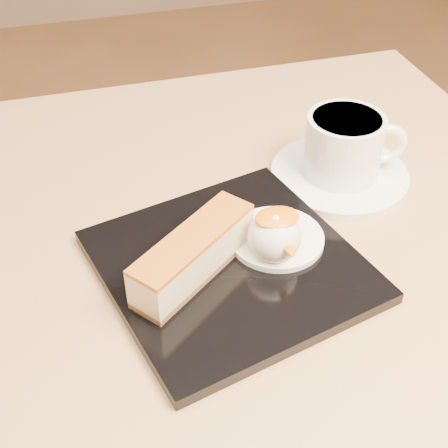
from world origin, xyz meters
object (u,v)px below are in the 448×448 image
object	(u,v)px
saucer	(339,175)
table	(211,386)
ice_cream_scoop	(275,236)
cheesecake	(193,254)
dessert_plate	(230,266)
coffee_cup	(346,144)

from	to	relation	value
saucer	table	bearing A→B (deg)	-147.15
table	ice_cream_scoop	xyz separation A→B (m)	(0.06, 0.01, 0.19)
table	cheesecake	bearing A→B (deg)	155.72
ice_cream_scoop	saucer	world-z (taller)	ice_cream_scoop
cheesecake	saucer	bearing A→B (deg)	-7.60
table	ice_cream_scoop	distance (m)	0.20
dessert_plate	table	bearing A→B (deg)	-155.25
cheesecake	dessert_plate	bearing A→B (deg)	-29.40
table	saucer	xyz separation A→B (m)	(0.18, 0.12, 0.16)
ice_cream_scoop	saucer	size ratio (longest dim) A/B	0.32
table	saucer	bearing A→B (deg)	32.85
table	coffee_cup	size ratio (longest dim) A/B	7.31
dessert_plate	cheesecake	world-z (taller)	cheesecake
dessert_plate	saucer	world-z (taller)	dessert_plate
table	dessert_plate	xyz separation A→B (m)	(0.02, 0.01, 0.16)
cheesecake	saucer	size ratio (longest dim) A/B	0.85
saucer	coffee_cup	world-z (taller)	coffee_cup
table	saucer	distance (m)	0.27
table	dessert_plate	world-z (taller)	dessert_plate
dessert_plate	ice_cream_scoop	xyz separation A→B (m)	(0.04, -0.01, 0.03)
cheesecake	coffee_cup	size ratio (longest dim) A/B	1.16
table	ice_cream_scoop	size ratio (longest dim) A/B	16.50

